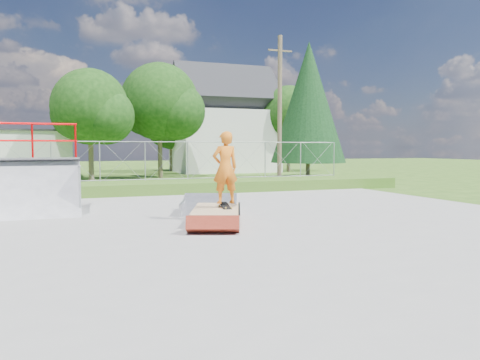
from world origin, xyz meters
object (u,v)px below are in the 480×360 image
Objects in this scene: quarter_pipe at (30,169)px; skater at (225,170)px; grind_box at (217,215)px; flat_bank_ramp at (210,206)px.

quarter_pipe reaches higher than skater.
skater is at bearing 27.90° from grind_box.
skater is at bearing -30.51° from quarter_pipe.
skater is (-0.01, -1.53, 1.15)m from flat_bank_ramp.
flat_bank_ramp is 1.91m from skater.
quarter_pipe is 1.57× the size of flat_bank_ramp.
grind_box is at bearing -32.14° from quarter_pipe.
skater reaches higher than grind_box.
quarter_pipe is (-4.78, 3.10, 1.21)m from grind_box.
skater is at bearing -70.76° from flat_bank_ramp.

